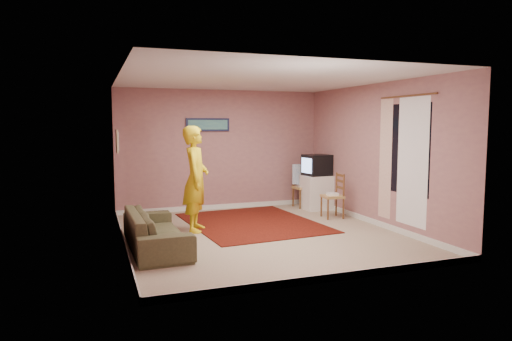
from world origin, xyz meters
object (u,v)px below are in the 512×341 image
object	(u,v)px
chair_a	(304,182)
chair_b	(332,191)
sofa	(156,230)
tv_cabinet	(317,192)
person	(196,179)
crt_tv	(317,165)

from	to	relation	value
chair_a	chair_b	world-z (taller)	chair_a
chair_b	sofa	size ratio (longest dim) A/B	0.25
tv_cabinet	sofa	distance (m)	4.29
tv_cabinet	chair_b	xyz separation A→B (m)	(-0.14, -0.94, 0.17)
chair_b	person	xyz separation A→B (m)	(-2.80, -0.19, 0.38)
chair_b	tv_cabinet	bearing A→B (deg)	177.62
chair_a	chair_b	distance (m)	1.27
chair_b	sofa	world-z (taller)	chair_b
crt_tv	person	distance (m)	3.13
tv_cabinet	chair_a	distance (m)	0.41
chair_b	chair_a	bearing A→B (deg)	-173.25
tv_cabinet	person	bearing A→B (deg)	-159.02
crt_tv	person	xyz separation A→B (m)	(-2.93, -1.12, -0.06)
person	crt_tv	bearing A→B (deg)	-49.02
tv_cabinet	person	size ratio (longest dim) A/B	0.41
chair_a	person	world-z (taller)	person
sofa	person	world-z (taller)	person
crt_tv	chair_a	world-z (taller)	crt_tv
crt_tv	sofa	world-z (taller)	crt_tv
person	sofa	bearing A→B (deg)	159.35
person	chair_a	bearing A→B (deg)	-42.39
tv_cabinet	chair_a	size ratio (longest dim) A/B	1.50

